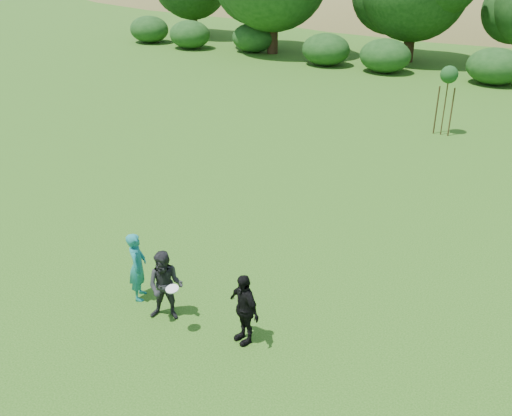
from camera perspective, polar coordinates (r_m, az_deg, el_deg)
The scene contains 6 objects.
ground at distance 13.29m, azimuth -6.73°, elevation -9.13°, with size 120.00×120.00×0.00m, color #19470C.
player_teal at distance 13.14m, azimuth -11.76°, elevation -5.73°, with size 0.60×0.39×1.64m, color #1B7979.
player_grey at distance 12.36m, azimuth -9.04°, elevation -7.72°, with size 0.79×0.61×1.62m, color #242426.
player_black at distance 11.59m, azimuth -1.22°, elevation -10.02°, with size 0.92×0.38×1.57m, color black.
frisbee at distance 11.73m, azimuth -8.38°, elevation -8.01°, with size 0.27×0.27×0.07m.
sapling at distance 24.57m, azimuth 18.73°, elevation 12.34°, with size 0.70×0.70×2.85m.
Camera 1 is at (6.87, -8.50, 7.56)m, focal length 40.00 mm.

